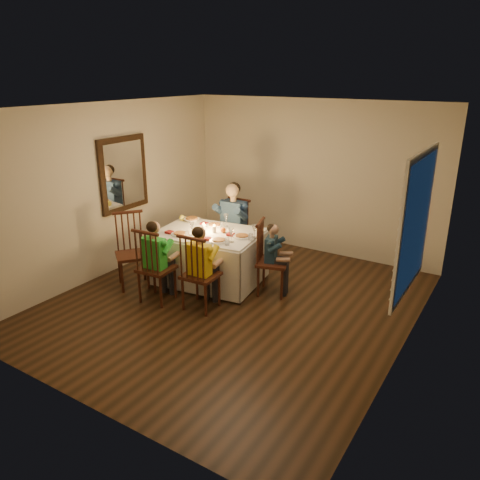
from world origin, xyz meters
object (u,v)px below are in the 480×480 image
Objects in this scene: dining_table at (209,246)px; adult at (233,263)px; chair_near_right at (202,307)px; serving_bowl at (192,220)px; child_teal at (272,293)px; child_yellow at (202,307)px; chair_adult at (233,263)px; chair_extra at (135,286)px; chair_end at (272,293)px; child_green at (159,300)px; chair_near_left at (159,300)px.

adult is (-0.09, 0.78, -0.56)m from dining_table.
serving_bowl is (-0.92, 1.02, 0.82)m from chair_near_right.
dining_table is 0.62m from serving_bowl.
child_yellow is at bearing 130.22° from child_teal.
chair_near_right reaches higher than child_teal.
chair_extra is at bearing -115.28° from chair_adult.
chair_end is (1.09, -0.64, 0.00)m from chair_adult.
child_yellow reaches higher than child_teal.
child_teal is at bearing -126.53° from chair_near_right.
dining_table is 1.03m from chair_near_right.
child_teal is (1.24, 1.04, 0.00)m from child_green.
dining_table is 1.53× the size of chair_adult.
serving_bowl is at bearing -127.58° from chair_adult.
adult is at bearing 88.25° from dining_table.
chair_near_left is 0.93× the size of child_yellow.
chair_near_right is at bearing -47.99° from serving_bowl.
serving_bowl is at bearing -51.42° from chair_near_right.
adult is (-0.50, 1.54, 0.00)m from chair_near_right.
chair_near_right is (0.65, 0.14, 0.00)m from chair_near_left.
chair_extra is at bearing 98.95° from child_teal.
chair_adult reaches higher than child_teal.
chair_adult is 1.00× the size of chair_near_right.
chair_near_left is at bearing 180.00° from child_green.
serving_bowl is (-0.51, 0.26, 0.25)m from dining_table.
child_green is at bearing -76.83° from serving_bowl.
child_teal is at bearing -144.85° from chair_near_left.
dining_table is 1.16m from chair_end.
chair_near_left and chair_near_right have the same top height.
dining_table is 1.59× the size of child_teal.
chair_near_right is 0.93× the size of child_green.
child_teal is (1.24, 1.04, 0.00)m from chair_near_left.
chair_near_left is at bearing -112.72° from dining_table.
chair_near_left is 1.69m from adult.
dining_table is 0.97m from adult.
child_green is 1.00× the size of child_yellow.
child_green is at bearing 8.72° from child_yellow.
chair_extra is 0.96× the size of child_green.
chair_end is 1.72m from serving_bowl.
chair_near_right is 1.08m from chair_end.
chair_near_left is at bearing -93.93° from chair_adult.
chair_near_right is at bearing -71.00° from chair_adult.
chair_near_right is 0.97× the size of chair_extra.
child_green and child_yellow have the same top height.
chair_adult is 0.93× the size of child_green.
dining_table is 1.53× the size of chair_end.
chair_near_right is at bearing -69.59° from dining_table.
child_teal is (1.84, 0.88, 0.00)m from chair_extra.
chair_end is at bearing -29.20° from chair_adult.
chair_extra is (-1.25, 0.02, 0.00)m from chair_near_right.
serving_bowl is (-0.42, -0.52, 0.82)m from adult.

